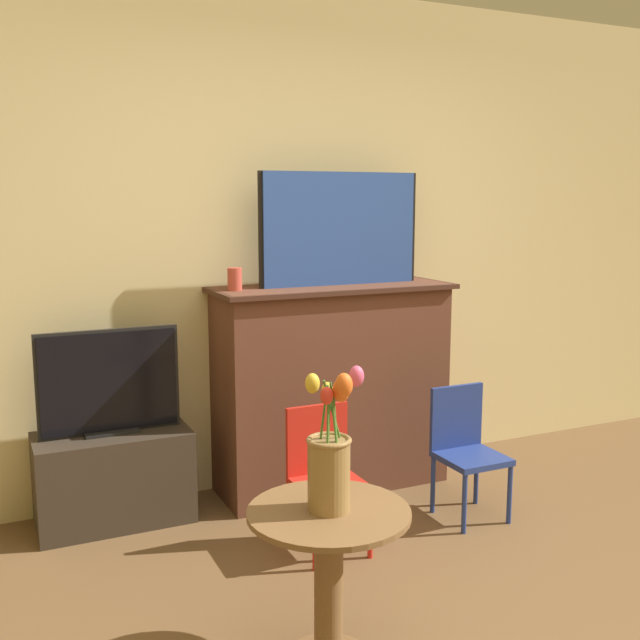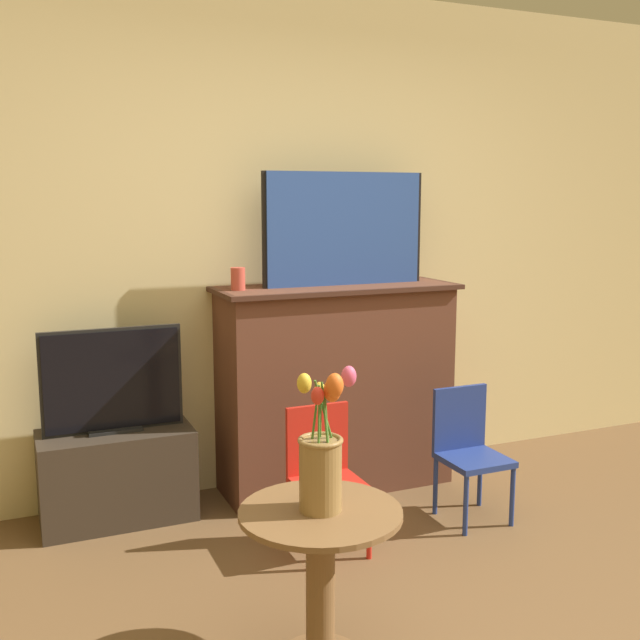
# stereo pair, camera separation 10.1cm
# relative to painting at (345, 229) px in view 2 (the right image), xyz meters

# --- Properties ---
(wall_back) EXTENTS (8.00, 0.06, 2.70)m
(wall_back) POSITION_rel_painting_xyz_m (-0.26, 0.24, -0.08)
(wall_back) COLOR beige
(wall_back) RESTS_ON ground
(fireplace_mantel) EXTENTS (1.31, 0.48, 1.13)m
(fireplace_mantel) POSITION_rel_painting_xyz_m (-0.05, -0.01, -0.85)
(fireplace_mantel) COLOR brown
(fireplace_mantel) RESTS_ON ground
(painting) EXTENTS (0.93, 0.03, 0.60)m
(painting) POSITION_rel_painting_xyz_m (0.00, 0.00, 0.00)
(painting) COLOR black
(painting) RESTS_ON fireplace_mantel
(mantel_candle) EXTENTS (0.07, 0.07, 0.12)m
(mantel_candle) POSITION_rel_painting_xyz_m (-0.60, -0.01, -0.24)
(mantel_candle) COLOR #CC4C3D
(mantel_candle) RESTS_ON fireplace_mantel
(tv_stand) EXTENTS (0.74, 0.37, 0.46)m
(tv_stand) POSITION_rel_painting_xyz_m (-1.24, 0.01, -1.20)
(tv_stand) COLOR #382D23
(tv_stand) RESTS_ON ground
(tv_monitor) EXTENTS (0.68, 0.12, 0.51)m
(tv_monitor) POSITION_rel_painting_xyz_m (-1.24, 0.01, -0.72)
(tv_monitor) COLOR black
(tv_monitor) RESTS_ON tv_stand
(chair_red) EXTENTS (0.30, 0.30, 0.65)m
(chair_red) POSITION_rel_painting_xyz_m (-0.41, -0.67, -1.06)
(chair_red) COLOR red
(chair_red) RESTS_ON ground
(chair_blue) EXTENTS (0.30, 0.30, 0.65)m
(chair_blue) POSITION_rel_painting_xyz_m (0.39, -0.64, -1.06)
(chair_blue) COLOR navy
(chair_blue) RESTS_ON ground
(side_table) EXTENTS (0.55, 0.55, 0.56)m
(side_table) POSITION_rel_painting_xyz_m (-0.77, -1.47, -1.07)
(side_table) COLOR brown
(side_table) RESTS_ON ground
(vase_tulips) EXTENTS (0.22, 0.20, 0.48)m
(vase_tulips) POSITION_rel_painting_xyz_m (-0.77, -1.48, -0.69)
(vase_tulips) COLOR olive
(vase_tulips) RESTS_ON side_table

